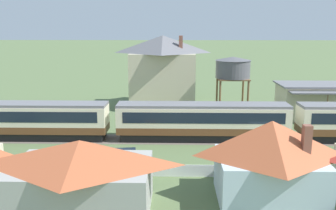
{
  "coord_description": "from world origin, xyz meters",
  "views": [
    {
      "loc": [
        -9.02,
        -37.6,
        12.38
      ],
      "look_at": [
        -9.99,
        4.44,
        3.08
      ],
      "focal_mm": 38.0,
      "sensor_mm": 36.0,
      "label": 1
    }
  ],
  "objects_px": {
    "water_tower": "(233,68)",
    "yard_tree_1": "(150,81)",
    "station_building": "(315,101)",
    "station_house_grey_roof": "(163,71)",
    "cottage_terracotta_roof_3": "(270,159)",
    "parked_car_orange_2": "(125,158)",
    "cottage_terracotta_roof_2": "(81,174)",
    "passenger_train": "(205,120)"
  },
  "relations": [
    {
      "from": "passenger_train",
      "to": "cottage_terracotta_roof_2",
      "type": "height_order",
      "value": "cottage_terracotta_roof_2"
    },
    {
      "from": "station_building",
      "to": "water_tower",
      "type": "distance_m",
      "value": 12.01
    },
    {
      "from": "parked_car_orange_2",
      "to": "yard_tree_1",
      "type": "relative_size",
      "value": 0.84
    },
    {
      "from": "parked_car_orange_2",
      "to": "yard_tree_1",
      "type": "xyz_separation_m",
      "value": [
        0.4,
        26.64,
        3.11
      ]
    },
    {
      "from": "cottage_terracotta_roof_3",
      "to": "yard_tree_1",
      "type": "xyz_separation_m",
      "value": [
        -11.05,
        33.22,
        0.64
      ]
    },
    {
      "from": "cottage_terracotta_roof_2",
      "to": "station_house_grey_roof",
      "type": "bearing_deg",
      "value": 82.42
    },
    {
      "from": "station_building",
      "to": "yard_tree_1",
      "type": "relative_size",
      "value": 1.84
    },
    {
      "from": "station_building",
      "to": "cottage_terracotta_roof_2",
      "type": "distance_m",
      "value": 36.38
    },
    {
      "from": "passenger_train",
      "to": "station_house_grey_roof",
      "type": "xyz_separation_m",
      "value": [
        -5.27,
        16.78,
        3.41
      ]
    },
    {
      "from": "station_house_grey_roof",
      "to": "cottage_terracotta_roof_2",
      "type": "bearing_deg",
      "value": -97.58
    },
    {
      "from": "station_house_grey_roof",
      "to": "cottage_terracotta_roof_3",
      "type": "bearing_deg",
      "value": -73.95
    },
    {
      "from": "water_tower",
      "to": "parked_car_orange_2",
      "type": "height_order",
      "value": "water_tower"
    },
    {
      "from": "parked_car_orange_2",
      "to": "water_tower",
      "type": "bearing_deg",
      "value": 49.75
    },
    {
      "from": "station_building",
      "to": "parked_car_orange_2",
      "type": "relative_size",
      "value": 2.19
    },
    {
      "from": "yard_tree_1",
      "to": "parked_car_orange_2",
      "type": "bearing_deg",
      "value": -90.86
    },
    {
      "from": "water_tower",
      "to": "parked_car_orange_2",
      "type": "relative_size",
      "value": 1.78
    },
    {
      "from": "station_building",
      "to": "parked_car_orange_2",
      "type": "xyz_separation_m",
      "value": [
        -23.76,
        -17.57,
        -1.8
      ]
    },
    {
      "from": "cottage_terracotta_roof_3",
      "to": "yard_tree_1",
      "type": "bearing_deg",
      "value": 108.4
    },
    {
      "from": "passenger_train",
      "to": "water_tower",
      "type": "bearing_deg",
      "value": 68.13
    },
    {
      "from": "passenger_train",
      "to": "station_building",
      "type": "relative_size",
      "value": 5.81
    },
    {
      "from": "cottage_terracotta_roof_3",
      "to": "cottage_terracotta_roof_2",
      "type": "bearing_deg",
      "value": -172.12
    },
    {
      "from": "cottage_terracotta_roof_3",
      "to": "station_house_grey_roof",
      "type": "bearing_deg",
      "value": 106.05
    },
    {
      "from": "water_tower",
      "to": "parked_car_orange_2",
      "type": "bearing_deg",
      "value": -123.41
    },
    {
      "from": "cottage_terracotta_roof_2",
      "to": "parked_car_orange_2",
      "type": "xyz_separation_m",
      "value": [
        1.71,
        8.4,
        -1.98
      ]
    },
    {
      "from": "parked_car_orange_2",
      "to": "yard_tree_1",
      "type": "height_order",
      "value": "yard_tree_1"
    },
    {
      "from": "water_tower",
      "to": "cottage_terracotta_roof_2",
      "type": "relative_size",
      "value": 0.83
    },
    {
      "from": "water_tower",
      "to": "yard_tree_1",
      "type": "distance_m",
      "value": 14.64
    },
    {
      "from": "station_building",
      "to": "yard_tree_1",
      "type": "distance_m",
      "value": 25.09
    },
    {
      "from": "station_building",
      "to": "passenger_train",
      "type": "bearing_deg",
      "value": -147.18
    },
    {
      "from": "water_tower",
      "to": "station_building",
      "type": "bearing_deg",
      "value": -8.06
    },
    {
      "from": "cottage_terracotta_roof_2",
      "to": "parked_car_orange_2",
      "type": "height_order",
      "value": "cottage_terracotta_roof_2"
    },
    {
      "from": "passenger_train",
      "to": "water_tower",
      "type": "relative_size",
      "value": 7.14
    },
    {
      "from": "station_house_grey_roof",
      "to": "cottage_terracotta_roof_3",
      "type": "relative_size",
      "value": 1.4
    },
    {
      "from": "passenger_train",
      "to": "yard_tree_1",
      "type": "distance_m",
      "value": 20.76
    },
    {
      "from": "parked_car_orange_2",
      "to": "station_house_grey_roof",
      "type": "bearing_deg",
      "value": 76.96
    },
    {
      "from": "station_house_grey_roof",
      "to": "cottage_terracotta_roof_2",
      "type": "height_order",
      "value": "station_house_grey_roof"
    },
    {
      "from": "cottage_terracotta_roof_2",
      "to": "yard_tree_1",
      "type": "height_order",
      "value": "yard_tree_1"
    },
    {
      "from": "station_building",
      "to": "cottage_terracotta_roof_3",
      "type": "relative_size",
      "value": 1.28
    },
    {
      "from": "cottage_terracotta_roof_2",
      "to": "yard_tree_1",
      "type": "relative_size",
      "value": 1.82
    },
    {
      "from": "station_house_grey_roof",
      "to": "station_building",
      "type": "bearing_deg",
      "value": -17.2
    },
    {
      "from": "station_house_grey_roof",
      "to": "parked_car_orange_2",
      "type": "bearing_deg",
      "value": -96.19
    },
    {
      "from": "water_tower",
      "to": "station_house_grey_roof",
      "type": "bearing_deg",
      "value": 153.61
    }
  ]
}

